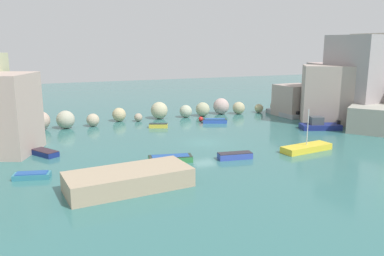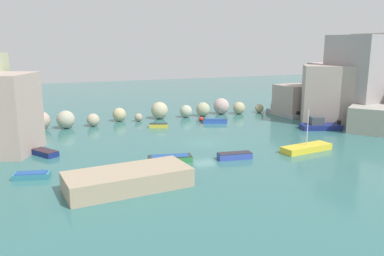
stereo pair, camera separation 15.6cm
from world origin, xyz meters
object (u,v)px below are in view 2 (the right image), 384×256
object	(u,v)px
moored_boat_1	(158,125)
moored_boat_2	(235,156)
stone_dock	(128,179)
moored_boat_6	(170,159)
moored_boat_4	(306,148)
moored_boat_5	(215,121)
moored_boat_3	(32,175)
channel_buoy	(201,119)
moored_boat_0	(284,112)
moored_boat_8	(45,153)
moored_boat_7	(320,125)

from	to	relation	value
moored_boat_1	moored_boat_2	size ratio (longest dim) A/B	0.77
stone_dock	moored_boat_6	world-z (taller)	stone_dock
moored_boat_4	moored_boat_5	xyz separation A→B (m)	(-2.56, 17.58, -0.03)
moored_boat_3	moored_boat_5	xyz separation A→B (m)	(24.99, 15.77, 0.06)
moored_boat_5	moored_boat_2	bearing A→B (deg)	92.93
channel_buoy	moored_boat_4	distance (m)	19.80
moored_boat_0	moored_boat_1	bearing A→B (deg)	91.16
moored_boat_6	moored_boat_8	world-z (taller)	moored_boat_6
moored_boat_0	moored_boat_5	world-z (taller)	moored_boat_0
moored_boat_2	moored_boat_7	distance (m)	19.05
stone_dock	channel_buoy	bearing A→B (deg)	54.68
moored_boat_1	moored_boat_4	size ratio (longest dim) A/B	0.45
stone_dock	moored_boat_1	world-z (taller)	stone_dock
moored_boat_3	moored_boat_8	distance (m)	7.15
moored_boat_5	moored_boat_6	bearing A→B (deg)	73.96
stone_dock	moored_boat_4	world-z (taller)	moored_boat_4
moored_boat_2	moored_boat_3	xyz separation A→B (m)	(-19.00, 1.48, -0.07)
stone_dock	moored_boat_3	world-z (taller)	stone_dock
moored_boat_6	moored_boat_7	distance (m)	24.51
moored_boat_0	moored_boat_7	distance (m)	10.69
moored_boat_2	moored_boat_8	xyz separation A→B (m)	(-17.68, 8.50, -0.03)
moored_boat_1	moored_boat_2	world-z (taller)	moored_boat_2
moored_boat_5	moored_boat_6	size ratio (longest dim) A/B	0.82
moored_boat_0	moored_boat_8	bearing A→B (deg)	102.89
moored_boat_4	moored_boat_6	bearing A→B (deg)	-14.27
stone_dock	moored_boat_3	xyz separation A→B (m)	(-7.20, 5.50, -0.51)
moored_boat_7	stone_dock	bearing A→B (deg)	41.93
channel_buoy	moored_boat_4	bearing A→B (deg)	-78.36
moored_boat_0	moored_boat_2	world-z (taller)	moored_boat_0
moored_boat_1	moored_boat_3	world-z (taller)	moored_boat_1
moored_boat_2	moored_boat_6	world-z (taller)	moored_boat_2
stone_dock	moored_boat_6	bearing A→B (deg)	45.48
moored_boat_7	moored_boat_5	bearing A→B (deg)	-19.82
moored_boat_3	moored_boat_7	size ratio (longest dim) A/B	0.56
moored_boat_0	moored_boat_6	size ratio (longest dim) A/B	1.55
moored_boat_2	moored_boat_7	world-z (taller)	moored_boat_7
stone_dock	moored_boat_3	distance (m)	9.07
moored_boat_6	moored_boat_8	bearing A→B (deg)	159.92
moored_boat_7	moored_boat_6	bearing A→B (deg)	34.81
stone_dock	channel_buoy	world-z (taller)	stone_dock
moored_boat_3	moored_boat_6	distance (m)	12.65
moored_boat_7	moored_boat_0	bearing A→B (deg)	-79.11
stone_dock	channel_buoy	xyz separation A→B (m)	(16.36, 23.08, -0.41)
moored_boat_4	moored_boat_7	bearing A→B (deg)	-143.44
moored_boat_1	moored_boat_7	xyz separation A→B (m)	(19.94, -9.17, 0.25)
channel_buoy	moored_boat_8	distance (m)	24.61
moored_boat_0	moored_boat_4	world-z (taller)	moored_boat_4
moored_boat_8	moored_boat_2	bearing A→B (deg)	32.23
moored_boat_2	moored_boat_3	size ratio (longest dim) A/B	1.11
channel_buoy	moored_boat_5	distance (m)	2.31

